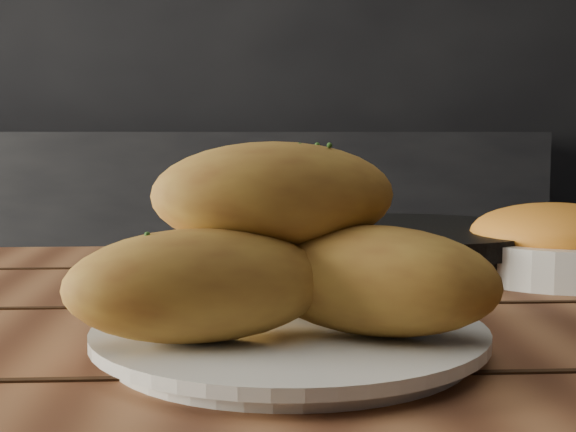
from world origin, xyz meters
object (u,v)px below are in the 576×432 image
object	(u,v)px
plate	(290,338)
skillet	(410,246)
bread_rolls	(281,255)
bowl	(557,244)

from	to	relation	value
plate	skillet	world-z (taller)	skillet
bread_rolls	bowl	world-z (taller)	bread_rolls
skillet	bowl	size ratio (longest dim) A/B	2.05
bowl	plate	bearing A→B (deg)	-136.90
plate	bowl	xyz separation A→B (m)	(0.29, 0.27, 0.02)
plate	skillet	bearing A→B (deg)	65.59
bowl	skillet	bearing A→B (deg)	155.30
bread_rolls	skillet	size ratio (longest dim) A/B	0.68
plate	bread_rolls	distance (m)	0.06
skillet	bowl	world-z (taller)	bowl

